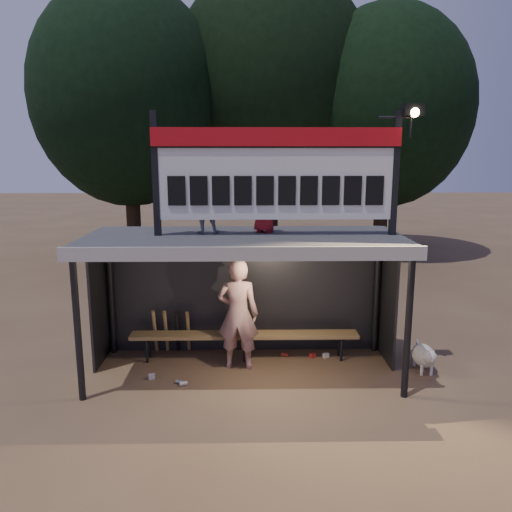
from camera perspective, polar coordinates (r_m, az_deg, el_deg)
The scene contains 13 objects.
ground at distance 8.55m, azimuth -1.33°, elevation -13.12°, with size 80.00×80.00×0.00m, color brown.
player at distance 8.40m, azimuth -2.07°, elevation -6.65°, with size 0.69×0.45×1.90m, color silver.
child_a at distance 8.04m, azimuth -5.91°, elevation 6.01°, with size 0.47×0.37×0.97m, color gray.
child_b at distance 8.10m, azimuth 0.97°, elevation 5.95°, with size 0.45×0.29×0.92m, color #A91A20.
dugout_shelter at distance 8.20m, azimuth -1.38°, elevation -0.59°, with size 5.10×2.08×2.32m.
scoreboard_assembly at distance 7.79m, azimuth 2.73°, elevation 9.72°, with size 4.10×0.27×1.99m.
bench at distance 8.90m, azimuth -1.32°, elevation -9.11°, with size 4.00×0.35×0.48m.
tree_left at distance 18.34m, azimuth -14.46°, elevation 17.26°, with size 6.46×6.46×9.27m.
tree_mid at distance 19.47m, azimuth 1.86°, elevation 19.17°, with size 7.22×7.22×10.36m.
tree_right at distance 19.00m, azimuth 14.64°, elevation 16.05°, with size 6.08×6.08×8.72m.
dog at distance 8.92m, azimuth 18.68°, elevation -10.75°, with size 0.36×0.81×0.49m.
bats at distance 9.25m, azimuth -9.62°, elevation -8.47°, with size 0.68×0.35×0.84m.
litter at distance 8.65m, azimuth -1.33°, elevation -12.55°, with size 3.08×1.23×0.08m.
Camera 1 is at (0.05, -7.78, 3.56)m, focal length 35.00 mm.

